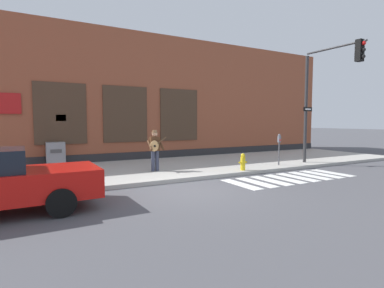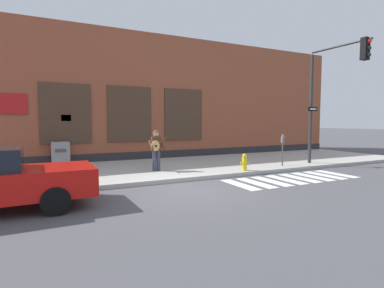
% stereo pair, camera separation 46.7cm
% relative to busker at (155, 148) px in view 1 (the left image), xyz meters
% --- Properties ---
extents(ground_plane, '(160.00, 160.00, 0.00)m').
position_rel_busker_xyz_m(ground_plane, '(-0.02, -3.09, -1.09)').
color(ground_plane, '#4C4C51').
extents(sidewalk, '(28.00, 5.88, 0.15)m').
position_rel_busker_xyz_m(sidewalk, '(-0.02, 1.07, -1.02)').
color(sidewalk, '#ADAAA3').
rests_on(sidewalk, ground).
extents(building_backdrop, '(28.00, 4.06, 6.85)m').
position_rel_busker_xyz_m(building_backdrop, '(-0.02, 6.00, 2.33)').
color(building_backdrop, brown).
rests_on(building_backdrop, ground).
extents(crosswalk, '(5.20, 1.90, 0.01)m').
position_rel_busker_xyz_m(crosswalk, '(4.28, -3.17, -1.08)').
color(crosswalk, silver).
rests_on(crosswalk, ground).
extents(busker, '(0.71, 0.54, 1.66)m').
position_rel_busker_xyz_m(busker, '(0.00, 0.00, 0.00)').
color(busker, '#33384C').
rests_on(busker, sidewalk).
extents(traffic_light, '(0.60, 2.91, 5.34)m').
position_rel_busker_xyz_m(traffic_light, '(7.49, -2.11, 2.74)').
color(traffic_light, '#2D2D30').
rests_on(traffic_light, sidewalk).
extents(parking_meter, '(0.13, 0.11, 1.44)m').
position_rel_busker_xyz_m(parking_meter, '(5.65, -1.14, 0.00)').
color(parking_meter, '#47474C').
rests_on(parking_meter, sidewalk).
extents(utility_box, '(0.78, 0.68, 1.07)m').
position_rel_busker_xyz_m(utility_box, '(-3.41, 3.55, -0.41)').
color(utility_box, gray).
rests_on(utility_box, sidewalk).
extents(fire_hydrant, '(0.38, 0.20, 0.70)m').
position_rel_busker_xyz_m(fire_hydrant, '(3.26, -1.52, -0.60)').
color(fire_hydrant, gold).
rests_on(fire_hydrant, sidewalk).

